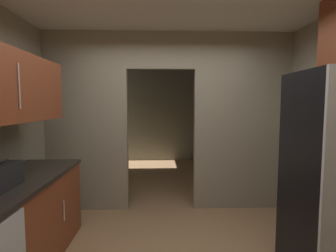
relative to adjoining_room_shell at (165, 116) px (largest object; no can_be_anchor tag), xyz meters
The scene contains 3 objects.
kitchen_partition 2.33m from the adjoining_room_shell, 89.16° to the right, with size 3.71×0.12×2.68m.
adjoining_room_shell is the anchor object (origin of this frame).
lower_cabinet_run 4.36m from the adjoining_room_shell, 110.72° to the right, with size 0.69×2.16×0.90m.
Camera 1 is at (-0.15, -2.28, 1.61)m, focal length 27.35 mm.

